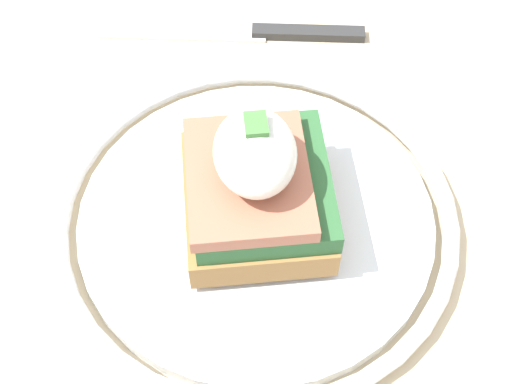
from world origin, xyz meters
name	(u,v)px	position (x,y,z in m)	size (l,w,h in m)	color
dining_table	(266,277)	(0.00, 0.00, 0.60)	(0.88, 0.66, 0.73)	#C6B28E
plate	(256,217)	(-0.04, 0.01, 0.74)	(0.25, 0.25, 0.02)	silver
sandwich	(256,184)	(-0.04, 0.01, 0.78)	(0.10, 0.09, 0.08)	#9E703D
knife	(254,33)	(0.14, 0.00, 0.74)	(0.04, 0.20, 0.01)	#2D2D2D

